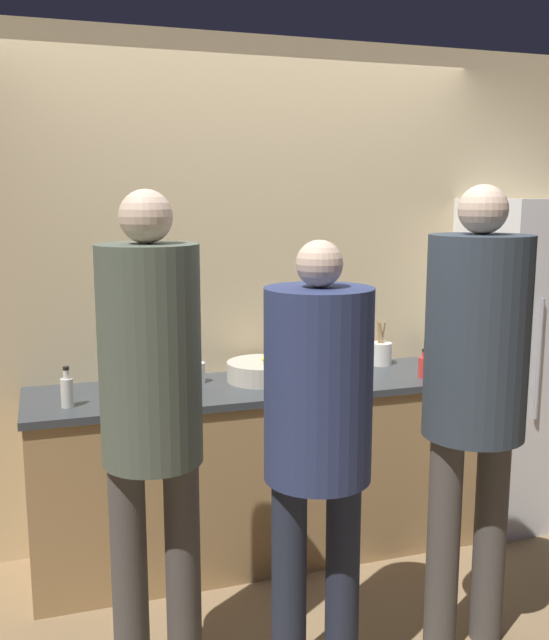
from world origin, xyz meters
The scene contains 14 objects.
ground_plane centered at (0.00, 0.00, 0.00)m, with size 14.00×14.00×0.00m, color #8C704C.
wall_back centered at (0.00, 0.65, 1.30)m, with size 5.20×0.06×2.60m.
counter centered at (0.00, 0.35, 0.45)m, with size 2.27×0.63×0.89m.
refrigerator centered at (1.60, 0.33, 0.90)m, with size 0.75×0.63×1.79m.
person_left centered at (-0.67, -0.52, 1.10)m, with size 0.35×0.35×1.83m.
person_center centered at (-0.09, -0.65, 1.01)m, with size 0.39×0.39×1.66m.
person_right centered at (0.55, -0.65, 1.14)m, with size 0.39×0.39×1.85m.
fruit_bowl centered at (0.02, 0.39, 0.94)m, with size 0.36×0.36×0.14m.
utensil_crock centered at (0.74, 0.52, 0.96)m, with size 0.12×0.12×0.24m.
bottle_red centered at (0.82, 0.19, 0.95)m, with size 0.06×0.06×0.15m.
bottle_dark centered at (1.06, 0.54, 0.95)m, with size 0.08×0.08×0.16m.
bottle_clear centered at (-0.93, 0.21, 0.96)m, with size 0.05×0.05×0.18m.
cup_blue centered at (0.35, 0.45, 0.94)m, with size 0.09×0.09×0.09m.
cup_white centered at (-0.30, 0.44, 0.94)m, with size 0.07×0.07×0.10m.
Camera 1 is at (-1.00, -2.94, 1.80)m, focal length 40.00 mm.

